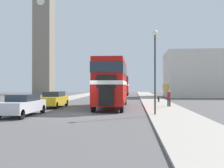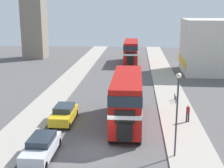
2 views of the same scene
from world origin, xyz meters
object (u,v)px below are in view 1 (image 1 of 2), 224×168
object	(u,v)px
bus_distant	(123,84)
pedestrian_walking	(169,97)
car_parked_near	(23,105)
bicycle_on_pavement	(159,99)
street_lamp	(155,59)
double_decker_bus	(112,81)
church_tower	(44,10)
car_parked_mid	(54,99)

from	to	relation	value
bus_distant	pedestrian_walking	size ratio (longest dim) A/B	6.35
car_parked_near	pedestrian_walking	size ratio (longest dim) A/B	2.90
bus_distant	bicycle_on_pavement	size ratio (longest dim) A/B	5.61
car_parked_near	street_lamp	distance (m)	9.76
street_lamp	double_decker_bus	bearing A→B (deg)	120.05
street_lamp	church_tower	world-z (taller)	church_tower
bus_distant	double_decker_bus	bearing A→B (deg)	-89.37
pedestrian_walking	bicycle_on_pavement	bearing A→B (deg)	93.31
double_decker_bus	car_parked_mid	distance (m)	5.95
car_parked_near	pedestrian_walking	xyz separation A→B (m)	(11.08, 7.46, 0.22)
car_parked_mid	pedestrian_walking	bearing A→B (deg)	3.35
bus_distant	car_parked_near	distance (m)	38.20
bus_distant	car_parked_mid	bearing A→B (deg)	-99.75
pedestrian_walking	street_lamp	size ratio (longest dim) A/B	0.27
pedestrian_walking	car_parked_near	bearing A→B (deg)	-146.05
car_parked_mid	street_lamp	xyz separation A→B (m)	(9.20, -6.09, 3.16)
car_parked_near	street_lamp	size ratio (longest dim) A/B	0.77
double_decker_bus	church_tower	xyz separation A→B (m)	(-19.81, 35.55, 18.09)
car_parked_near	bicycle_on_pavement	world-z (taller)	car_parked_near
bus_distant	car_parked_mid	distance (m)	31.48
car_parked_mid	street_lamp	bearing A→B (deg)	-33.51
street_lamp	church_tower	bearing A→B (deg)	119.26
pedestrian_walking	church_tower	distance (m)	47.37
car_parked_mid	pedestrian_walking	distance (m)	11.11
street_lamp	church_tower	distance (m)	50.60
street_lamp	car_parked_near	bearing A→B (deg)	-175.53
car_parked_near	bicycle_on_pavement	distance (m)	17.44
double_decker_bus	car_parked_near	bearing A→B (deg)	-129.65
double_decker_bus	pedestrian_walking	size ratio (longest dim) A/B	6.53
pedestrian_walking	street_lamp	xyz separation A→B (m)	(-1.89, -6.74, 2.96)
car_parked_near	church_tower	size ratio (longest dim) A/B	0.11
double_decker_bus	church_tower	size ratio (longest dim) A/B	0.25
church_tower	bicycle_on_pavement	bearing A→B (deg)	-49.02
bicycle_on_pavement	pedestrian_walking	bearing A→B (deg)	-86.69
street_lamp	church_tower	size ratio (longest dim) A/B	0.14
car_parked_near	bicycle_on_pavement	xyz separation A→B (m)	(10.72, 13.75, -0.30)
car_parked_mid	pedestrian_walking	xyz separation A→B (m)	(11.09, 0.65, 0.21)
car_parked_mid	pedestrian_walking	world-z (taller)	pedestrian_walking
church_tower	car_parked_mid	bearing A→B (deg)	-68.32
car_parked_near	church_tower	bearing A→B (deg)	108.46
double_decker_bus	car_parked_near	xyz separation A→B (m)	(-5.66, -6.83, -1.81)
bus_distant	street_lamp	bearing A→B (deg)	-84.03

